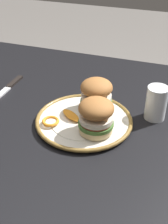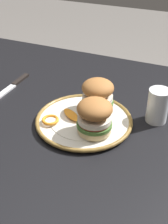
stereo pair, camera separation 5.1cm
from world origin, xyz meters
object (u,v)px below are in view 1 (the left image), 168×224
at_px(dining_table, 78,136).
at_px(sandwich_half_left, 96,94).
at_px(drinking_glass, 156,105).
at_px(table_knife, 8,88).
at_px(sandwich_half_right, 96,115).
at_px(dinner_plate, 84,120).

height_order(dining_table, sandwich_half_left, sandwich_half_left).
distance_m(drinking_glass, table_knife, 0.53).
height_order(dining_table, sandwich_half_right, sandwich_half_right).
height_order(dining_table, table_knife, table_knife).
bearing_deg(sandwich_half_right, table_knife, -21.50).
bearing_deg(sandwich_half_right, sandwich_half_left, -73.00).
distance_m(sandwich_half_left, table_knife, 0.36).
bearing_deg(table_knife, dining_table, 165.94).
xyz_separation_m(sandwich_half_left, sandwich_half_right, (-0.03, 0.11, 0.00)).
distance_m(dinner_plate, table_knife, 0.35).
xyz_separation_m(dinner_plate, table_knife, (0.33, -0.11, -0.01)).
distance_m(dinner_plate, sandwich_half_left, 0.09).
bearing_deg(sandwich_half_left, table_knife, -6.62).
relative_size(dining_table, sandwich_half_right, 10.81).
bearing_deg(dining_table, table_knife, -14.06).
bearing_deg(table_knife, sandwich_half_right, 158.50).
xyz_separation_m(sandwich_half_right, drinking_glass, (-0.15, -0.14, -0.02)).
relative_size(sandwich_half_right, drinking_glass, 1.29).
height_order(sandwich_half_left, drinking_glass, sandwich_half_left).
distance_m(dining_table, sandwich_half_right, 0.19).
relative_size(dinner_plate, table_knife, 1.33).
relative_size(dining_table, dinner_plate, 5.01).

